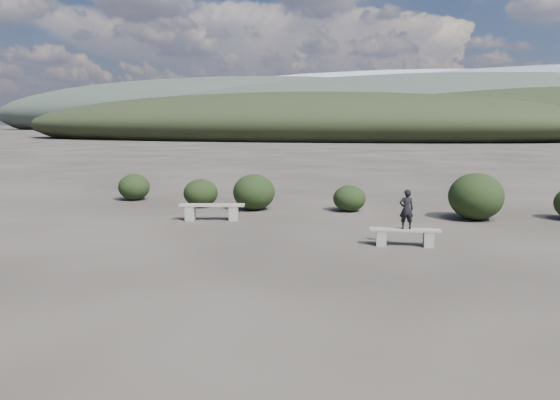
% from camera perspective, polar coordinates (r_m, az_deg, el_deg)
% --- Properties ---
extents(ground, '(1200.00, 1200.00, 0.00)m').
position_cam_1_polar(ground, '(10.37, -4.73, -8.67)').
color(ground, '#28241F').
rests_on(ground, ground).
extents(bench_left, '(2.05, 0.99, 0.50)m').
position_cam_1_polar(bench_left, '(16.96, -7.13, -1.10)').
color(bench_left, gray).
rests_on(bench_left, ground).
extents(bench_right, '(1.73, 0.61, 0.42)m').
position_cam_1_polar(bench_right, '(13.67, 12.91, -3.65)').
color(bench_right, gray).
rests_on(bench_right, ground).
extents(seated_person, '(0.41, 0.34, 0.97)m').
position_cam_1_polar(seated_person, '(13.56, 13.07, -0.94)').
color(seated_person, black).
rests_on(seated_person, bench_right).
extents(shrub_a, '(1.23, 1.23, 1.01)m').
position_cam_1_polar(shrub_a, '(19.70, -8.28, 0.73)').
color(shrub_a, black).
rests_on(shrub_a, ground).
extents(shrub_b, '(1.45, 1.45, 1.24)m').
position_cam_1_polar(shrub_b, '(18.83, -2.74, 0.83)').
color(shrub_b, black).
rests_on(shrub_b, ground).
extents(shrub_c, '(1.12, 1.12, 0.89)m').
position_cam_1_polar(shrub_c, '(18.69, 7.26, 0.18)').
color(shrub_c, black).
rests_on(shrub_c, ground).
extents(shrub_d, '(1.67, 1.67, 1.46)m').
position_cam_1_polar(shrub_d, '(17.93, 19.80, 0.35)').
color(shrub_d, black).
rests_on(shrub_d, ground).
extents(shrub_f, '(1.21, 1.21, 1.02)m').
position_cam_1_polar(shrub_f, '(22.00, -15.00, 1.32)').
color(shrub_f, black).
rests_on(shrub_f, ground).
extents(mountain_ridges, '(500.00, 400.00, 56.00)m').
position_cam_1_polar(mountain_ridges, '(348.58, 14.83, 9.05)').
color(mountain_ridges, black).
rests_on(mountain_ridges, ground).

